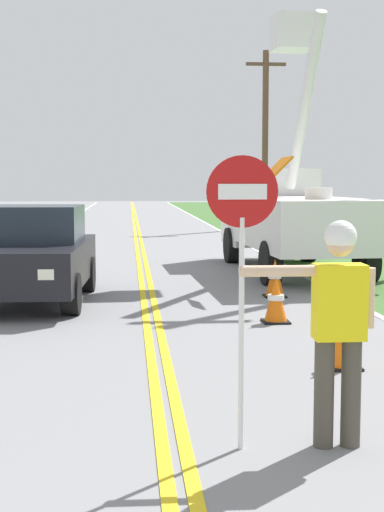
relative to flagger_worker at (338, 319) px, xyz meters
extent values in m
cube|color=yellow|center=(-1.39, 15.07, -1.04)|extent=(0.11, 110.00, 0.01)
cube|color=yellow|center=(-1.21, 15.07, -1.04)|extent=(0.11, 110.00, 0.01)
cube|color=silver|center=(2.30, 15.07, -1.04)|extent=(0.12, 110.00, 0.01)
cube|color=silver|center=(-4.90, 15.07, -1.04)|extent=(0.12, 110.00, 0.01)
cylinder|color=#474238|center=(0.12, 0.00, -0.61)|extent=(0.16, 0.16, 0.88)
cylinder|color=#474238|center=(-0.10, 0.00, -0.61)|extent=(0.16, 0.16, 0.88)
cube|color=yellow|center=(0.01, 0.00, 0.13)|extent=(0.40, 0.25, 0.60)
cylinder|color=beige|center=(-0.49, 0.01, 0.38)|extent=(0.60, 0.10, 0.09)
cylinder|color=beige|center=(0.25, -0.01, 0.16)|extent=(0.09, 0.09, 0.48)
sphere|color=beige|center=(0.01, 0.00, 0.60)|extent=(0.22, 0.22, 0.22)
sphere|color=white|center=(0.01, 0.00, 0.65)|extent=(0.25, 0.25, 0.25)
cylinder|color=silver|center=(-0.77, 0.02, -0.12)|extent=(0.04, 0.04, 1.85)
cylinder|color=#B71414|center=(-0.77, 0.02, 1.00)|extent=(0.56, 0.03, 0.56)
cube|color=white|center=(-0.77, 0.00, 1.00)|extent=(0.38, 0.01, 0.12)
cube|color=white|center=(2.24, 10.35, 0.16)|extent=(2.52, 4.70, 1.10)
cube|color=white|center=(2.08, 13.80, 0.41)|extent=(2.30, 2.20, 2.00)
cube|color=#1E2833|center=(2.03, 14.83, 0.71)|extent=(1.98, 0.15, 0.90)
cylinder|color=silver|center=(2.28, 9.43, 0.83)|extent=(0.56, 0.56, 0.24)
cylinder|color=silver|center=(2.23, 10.55, 2.74)|extent=(0.36, 2.45, 3.68)
cube|color=white|center=(2.18, 11.66, 4.52)|extent=(0.94, 0.94, 0.80)
cube|color=orange|center=(1.15, 8.50, 1.26)|extent=(0.63, 0.83, 0.59)
cylinder|color=black|center=(1.06, 13.55, -0.59)|extent=(0.36, 0.93, 0.92)
cylinder|color=black|center=(3.12, 13.65, -0.59)|extent=(0.36, 0.93, 0.92)
cylinder|color=black|center=(1.26, 9.27, -0.59)|extent=(0.36, 0.93, 0.92)
cylinder|color=black|center=(3.32, 9.37, -0.59)|extent=(0.36, 0.93, 0.92)
cube|color=black|center=(-3.34, 7.45, -0.35)|extent=(2.02, 4.18, 0.72)
cube|color=#1E2833|center=(-3.33, 7.69, 0.33)|extent=(1.70, 1.79, 0.64)
cube|color=#EAEACC|center=(-2.88, 5.39, -0.30)|extent=(0.24, 0.07, 0.16)
cylinder|color=black|center=(-2.58, 6.14, -0.71)|extent=(0.31, 0.69, 0.68)
cylinder|color=black|center=(-2.46, 8.68, -0.71)|extent=(0.31, 0.69, 0.68)
cylinder|color=black|center=(-4.10, 8.75, -0.71)|extent=(0.31, 0.69, 0.68)
cylinder|color=brown|center=(4.54, 27.70, 2.93)|extent=(0.28, 0.28, 7.96)
cube|color=brown|center=(4.54, 27.70, 6.32)|extent=(1.80, 0.14, 0.14)
cone|color=orange|center=(0.78, 2.47, -0.70)|extent=(0.36, 0.36, 0.70)
cylinder|color=white|center=(0.78, 2.47, -0.66)|extent=(0.25, 0.25, 0.08)
cube|color=black|center=(0.78, 2.47, -1.03)|extent=(0.40, 0.40, 0.03)
cone|color=orange|center=(0.56, 5.24, -0.70)|extent=(0.36, 0.36, 0.70)
cylinder|color=white|center=(0.56, 5.24, -0.66)|extent=(0.25, 0.25, 0.08)
cube|color=black|center=(0.56, 5.24, -1.03)|extent=(0.40, 0.40, 0.03)
cone|color=orange|center=(1.04, 7.70, -0.70)|extent=(0.36, 0.36, 0.70)
cylinder|color=white|center=(1.04, 7.70, -0.66)|extent=(0.25, 0.25, 0.08)
cube|color=black|center=(1.04, 7.70, -1.03)|extent=(0.40, 0.40, 0.03)
cube|color=#4C4C51|center=(-5.50, 17.71, -0.77)|extent=(0.10, 0.10, 0.55)
cube|color=#4C4C51|center=(-5.50, 20.00, -0.77)|extent=(0.10, 0.10, 0.55)
cube|color=#4C4C51|center=(-5.50, 22.29, -0.77)|extent=(0.10, 0.10, 0.55)
cube|color=#4C4C51|center=(-5.50, 24.57, -0.77)|extent=(0.10, 0.10, 0.55)
cube|color=#4C4C51|center=(-5.50, 26.86, -0.77)|extent=(0.10, 0.10, 0.55)
camera|label=1|loc=(-1.65, -5.66, 1.08)|focal=51.89mm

